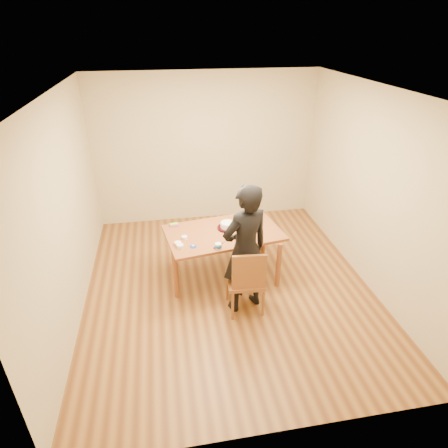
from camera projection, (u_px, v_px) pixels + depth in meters
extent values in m
cube|color=brown|center=(228.00, 286.00, 5.44)|extent=(4.00, 4.50, 0.00)
cube|color=silver|center=(230.00, 91.00, 4.16)|extent=(4.00, 4.50, 0.00)
cube|color=#C0B485|center=(206.00, 150.00, 6.75)|extent=(4.00, 0.00, 2.70)
cube|color=#C0B485|center=(65.00, 213.00, 4.50)|extent=(0.00, 4.50, 2.70)
cube|color=#C0B485|center=(373.00, 191.00, 5.10)|extent=(0.00, 4.50, 2.70)
cube|color=brown|center=(223.00, 233.00, 5.33)|extent=(1.74, 1.20, 0.04)
cube|color=brown|center=(245.00, 280.00, 4.81)|extent=(0.50, 0.50, 0.04)
cylinder|color=#BA0C3A|center=(227.00, 228.00, 5.40)|extent=(0.29, 0.29, 0.02)
cylinder|color=white|center=(227.00, 225.00, 5.38)|extent=(0.20, 0.20, 0.06)
ellipsoid|color=white|center=(227.00, 222.00, 5.36)|extent=(0.20, 0.20, 0.03)
cylinder|color=white|center=(218.00, 246.00, 4.91)|extent=(0.08, 0.08, 0.07)
cylinder|color=#17319A|center=(193.00, 246.00, 4.97)|extent=(0.09, 0.09, 0.01)
ellipsoid|color=white|center=(193.00, 245.00, 4.96)|extent=(0.04, 0.04, 0.02)
cylinder|color=white|center=(180.00, 246.00, 4.94)|extent=(0.09, 0.09, 0.04)
cylinder|color=white|center=(184.00, 237.00, 5.14)|extent=(0.08, 0.08, 0.04)
cylinder|color=white|center=(178.00, 243.00, 4.99)|extent=(0.09, 0.09, 0.04)
cube|color=#D131A2|center=(174.00, 225.00, 5.46)|extent=(0.14, 0.07, 0.02)
cube|color=green|center=(174.00, 224.00, 5.46)|extent=(0.12, 0.07, 0.02)
cube|color=black|center=(218.00, 246.00, 4.98)|extent=(0.15, 0.13, 0.01)
imported|color=black|center=(245.00, 250.00, 4.65)|extent=(0.75, 0.62, 1.76)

